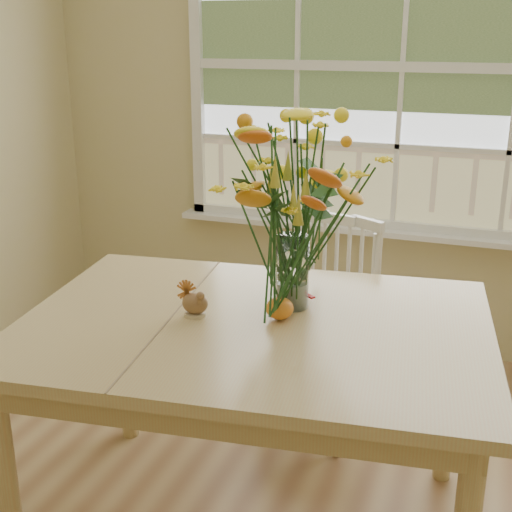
% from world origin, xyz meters
% --- Properties ---
extents(wall_back, '(4.00, 0.02, 2.70)m').
position_xyz_m(wall_back, '(0.00, 2.25, 1.35)').
color(wall_back, '#CDC183').
rests_on(wall_back, floor).
extents(window, '(2.42, 0.12, 1.74)m').
position_xyz_m(window, '(0.00, 2.21, 1.53)').
color(window, silver).
rests_on(window, wall_back).
extents(dining_table, '(1.65, 1.27, 0.82)m').
position_xyz_m(dining_table, '(-0.20, 0.56, 0.73)').
color(dining_table, tan).
rests_on(dining_table, floor).
extents(windsor_chair, '(0.51, 0.50, 0.94)m').
position_xyz_m(windsor_chair, '(-0.15, 1.37, 0.53)').
color(windsor_chair, white).
rests_on(windsor_chair, floor).
extents(flower_vase, '(0.53, 0.53, 0.63)m').
position_xyz_m(flower_vase, '(-0.12, 0.72, 1.20)').
color(flower_vase, white).
rests_on(flower_vase, dining_table).
extents(pumpkin, '(0.09, 0.09, 0.07)m').
position_xyz_m(pumpkin, '(-0.12, 0.60, 0.86)').
color(pumpkin, orange).
rests_on(pumpkin, dining_table).
extents(turkey_figurine, '(0.09, 0.07, 0.11)m').
position_xyz_m(turkey_figurine, '(-0.40, 0.53, 0.87)').
color(turkey_figurine, '#CCB78C').
rests_on(turkey_figurine, dining_table).
extents(dark_gourd, '(0.13, 0.09, 0.08)m').
position_xyz_m(dark_gourd, '(-0.13, 0.77, 0.86)').
color(dark_gourd, '#38160F').
rests_on(dark_gourd, dining_table).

